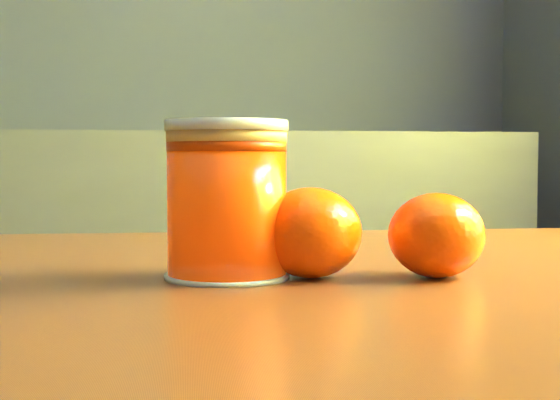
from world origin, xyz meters
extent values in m
cube|color=brown|center=(0.81, -0.01, 0.73)|extent=(1.02, 0.72, 0.04)
cylinder|color=#FF3E05|center=(0.77, -0.01, 0.80)|extent=(0.08, 0.08, 0.10)
cylinder|color=#E2AF5C|center=(0.77, -0.01, 0.85)|extent=(0.09, 0.09, 0.01)
cylinder|color=silver|center=(0.77, -0.01, 0.86)|extent=(0.09, 0.09, 0.01)
ellipsoid|color=#FF4905|center=(0.83, -0.01, 0.78)|extent=(0.08, 0.08, 0.06)
ellipsoid|color=#FF4905|center=(0.92, -0.02, 0.78)|extent=(0.08, 0.08, 0.06)
camera|label=1|loc=(0.73, -0.56, 0.84)|focal=50.00mm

